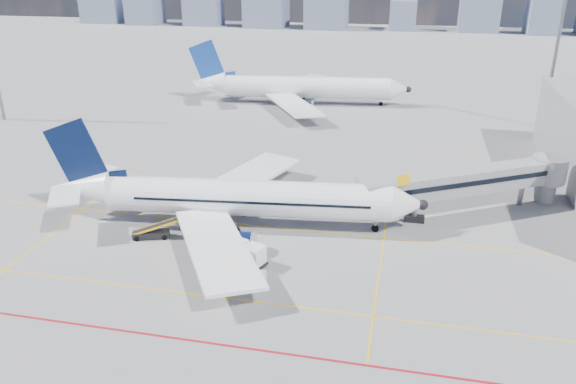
% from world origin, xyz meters
% --- Properties ---
extents(ground, '(420.00, 420.00, 0.00)m').
position_xyz_m(ground, '(0.00, 0.00, 0.00)').
color(ground, gray).
rests_on(ground, ground).
extents(apron_markings, '(90.00, 35.12, 0.01)m').
position_xyz_m(apron_markings, '(-0.58, -3.91, 0.01)').
color(apron_markings, '#F3B00C').
rests_on(apron_markings, ground).
extents(jet_bridge, '(23.55, 15.78, 6.30)m').
position_xyz_m(jet_bridge, '(23.51, 16.91, 3.74)').
color(jet_bridge, '#989AA0').
rests_on(jet_bridge, ground).
extents(floodlight_mast_ne, '(3.20, 0.61, 25.45)m').
position_xyz_m(floodlight_mast_ne, '(38.00, 55.00, 13.59)').
color(floodlight_mast_ne, slate).
rests_on(floodlight_mast_ne, ground).
extents(main_aircraft, '(40.02, 34.80, 11.71)m').
position_xyz_m(main_aircraft, '(-2.06, 7.60, 3.22)').
color(main_aircraft, white).
rests_on(main_aircraft, ground).
extents(second_aircraft, '(43.18, 37.55, 12.64)m').
position_xyz_m(second_aircraft, '(-6.17, 62.77, 3.22)').
color(second_aircraft, white).
rests_on(second_aircraft, ground).
extents(baggage_tug, '(2.56, 1.96, 1.59)m').
position_xyz_m(baggage_tug, '(3.11, -3.24, 0.76)').
color(baggage_tug, white).
rests_on(baggage_tug, ground).
extents(cargo_dolly, '(4.40, 3.11, 2.21)m').
position_xyz_m(cargo_dolly, '(1.59, -0.18, 1.21)').
color(cargo_dolly, black).
rests_on(cargo_dolly, ground).
extents(belt_loader, '(5.32, 2.78, 2.15)m').
position_xyz_m(belt_loader, '(-9.33, 3.08, 0.56)').
color(belt_loader, black).
rests_on(belt_loader, ground).
extents(ramp_worker, '(0.66, 0.81, 1.92)m').
position_xyz_m(ramp_worker, '(3.20, -3.52, 0.96)').
color(ramp_worker, yellow).
rests_on(ramp_worker, ground).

